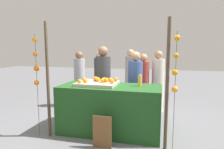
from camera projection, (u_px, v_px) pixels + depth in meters
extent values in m
plane|color=slate|center=(110.00, 132.00, 4.04)|extent=(24.00, 24.00, 0.00)
cube|color=#1E4C1E|center=(110.00, 109.00, 3.98)|extent=(1.95, 0.86, 0.93)
cube|color=#B2AD99|center=(98.00, 83.00, 4.00)|extent=(0.77, 0.66, 0.06)
sphere|color=orange|center=(112.00, 81.00, 3.83)|extent=(0.08, 0.08, 0.08)
sphere|color=orange|center=(96.00, 79.00, 4.11)|extent=(0.09, 0.09, 0.09)
sphere|color=orange|center=(79.00, 81.00, 3.85)|extent=(0.08, 0.08, 0.08)
sphere|color=orange|center=(98.00, 79.00, 4.04)|extent=(0.09, 0.09, 0.09)
sphere|color=orange|center=(85.00, 81.00, 3.88)|extent=(0.08, 0.08, 0.08)
sphere|color=orange|center=(106.00, 80.00, 3.97)|extent=(0.09, 0.09, 0.09)
sphere|color=orange|center=(102.00, 80.00, 3.94)|extent=(0.08, 0.08, 0.08)
sphere|color=orange|center=(104.00, 79.00, 4.06)|extent=(0.08, 0.08, 0.08)
sphere|color=orange|center=(84.00, 79.00, 4.07)|extent=(0.07, 0.07, 0.07)
sphere|color=orange|center=(116.00, 79.00, 4.07)|extent=(0.08, 0.08, 0.08)
sphere|color=orange|center=(110.00, 80.00, 4.04)|extent=(0.08, 0.08, 0.08)
cylinder|color=orange|center=(140.00, 81.00, 3.86)|extent=(0.07, 0.07, 0.21)
cylinder|color=yellow|center=(140.00, 75.00, 3.85)|extent=(0.04, 0.04, 0.02)
cube|color=brown|center=(102.00, 132.00, 3.36)|extent=(0.32, 0.01, 0.56)
cube|color=black|center=(102.00, 132.00, 3.37)|extent=(0.30, 0.02, 0.54)
cylinder|color=#333338|center=(103.00, 88.00, 4.67)|extent=(0.34, 0.34, 1.47)
sphere|color=brown|center=(103.00, 51.00, 4.56)|extent=(0.23, 0.23, 0.23)
cylinder|color=#384C8C|center=(135.00, 92.00, 4.53)|extent=(0.32, 0.32, 1.37)
sphere|color=#A87A59|center=(136.00, 56.00, 4.43)|extent=(0.21, 0.21, 0.21)
cylinder|color=#333338|center=(100.00, 81.00, 6.11)|extent=(0.32, 0.32, 1.36)
sphere|color=beige|center=(99.00, 54.00, 6.00)|extent=(0.21, 0.21, 0.21)
cylinder|color=maroon|center=(143.00, 87.00, 5.25)|extent=(0.30, 0.30, 1.31)
sphere|color=#A87A59|center=(143.00, 58.00, 5.15)|extent=(0.20, 0.20, 0.20)
cylinder|color=#99999E|center=(80.00, 82.00, 5.80)|extent=(0.31, 0.31, 1.35)
sphere|color=brown|center=(79.00, 55.00, 5.70)|extent=(0.21, 0.21, 0.21)
cylinder|color=beige|center=(158.00, 85.00, 5.31)|extent=(0.32, 0.32, 1.38)
sphere|color=#A87A59|center=(159.00, 55.00, 5.21)|extent=(0.21, 0.21, 0.21)
cylinder|color=#99999E|center=(130.00, 79.00, 6.34)|extent=(0.32, 0.32, 1.40)
sphere|color=tan|center=(131.00, 53.00, 6.23)|extent=(0.22, 0.22, 0.22)
cylinder|color=#473828|center=(48.00, 81.00, 3.71)|extent=(0.06, 0.06, 2.13)
cylinder|color=#473828|center=(167.00, 86.00, 3.19)|extent=(0.06, 0.06, 2.13)
cylinder|color=#2D4C23|center=(37.00, 86.00, 3.75)|extent=(0.01, 0.01, 1.91)
sphere|color=orange|center=(35.00, 39.00, 3.64)|extent=(0.09, 0.09, 0.09)
sphere|color=orange|center=(35.00, 54.00, 3.67)|extent=(0.08, 0.08, 0.08)
sphere|color=orange|center=(37.00, 68.00, 3.71)|extent=(0.10, 0.10, 0.10)
sphere|color=orange|center=(37.00, 83.00, 3.74)|extent=(0.09, 0.09, 0.09)
cylinder|color=#2D4C23|center=(175.00, 94.00, 3.15)|extent=(0.01, 0.01, 1.91)
sphere|color=orange|center=(177.00, 38.00, 3.03)|extent=(0.09, 0.09, 0.09)
sphere|color=orange|center=(176.00, 55.00, 3.07)|extent=(0.08, 0.08, 0.08)
sphere|color=orange|center=(175.00, 72.00, 3.11)|extent=(0.09, 0.09, 0.09)
sphere|color=orange|center=(175.00, 89.00, 3.15)|extent=(0.10, 0.10, 0.10)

